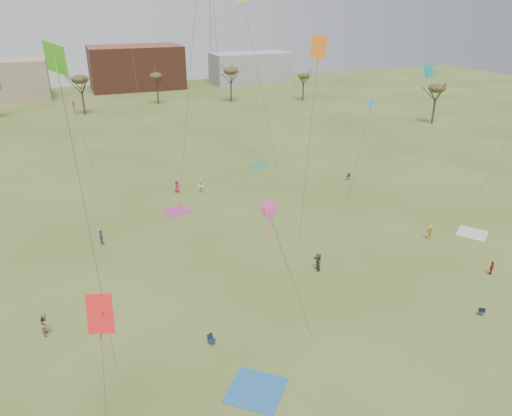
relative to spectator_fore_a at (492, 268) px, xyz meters
name	(u,v)px	position (x,y,z in m)	size (l,w,h in m)	color
ground	(310,325)	(-19.73, -0.67, -0.71)	(260.00, 260.00, 0.00)	#3D581B
spectator_fore_a	(492,268)	(0.00, 0.00, 0.00)	(0.83, 0.35, 1.41)	maroon
spectator_fore_b	(45,324)	(-39.57, 5.98, 0.23)	(0.91, 0.71, 1.87)	#957D5F
spectator_fore_c	(318,262)	(-15.05, 6.80, 0.18)	(1.65, 0.53, 1.78)	#4D3F37
flyer_mid_b	(430,232)	(-0.53, 8.15, 0.13)	(1.09, 0.63, 1.68)	#B19121
spectator_mid_d	(101,237)	(-34.09, 20.09, 0.14)	(1.00, 0.42, 1.70)	#8F3B89
spectator_mid_e	(201,186)	(-20.05, 30.88, 0.18)	(0.86, 0.67, 1.77)	white
flyer_far_b	(177,186)	(-23.07, 32.17, 0.12)	(0.81, 0.53, 1.66)	#AC1D3F
blanket_blue	(256,390)	(-26.45, -5.65, -0.70)	(3.57, 3.57, 0.03)	#2661A5
blanket_cream	(472,233)	(4.97, 7.46, -0.70)	(3.06, 3.06, 0.03)	beige
blanket_plum	(177,211)	(-24.63, 25.84, -0.70)	(2.98, 2.98, 0.03)	#AE3573
blanket_olive	(259,165)	(-8.27, 38.93, -0.70)	(2.80, 2.80, 0.03)	#2D7D54
camp_chair_left	(212,342)	(-27.85, -0.01, -0.45)	(0.67, 0.70, 0.87)	#121E32
camp_chair_center	(481,312)	(-5.85, -4.71, -0.45)	(0.74, 0.74, 0.87)	#141F39
camp_chair_right	(348,178)	(1.32, 27.98, -0.45)	(0.68, 0.66, 0.87)	#142038
kites_aloft	(186,27)	(-20.98, 30.89, 20.47)	(65.65, 68.77, 26.31)	red
tree_line	(128,87)	(-22.58, 78.45, 6.38)	(117.44, 49.32, 8.91)	#3A2B1E
building_brick	(136,67)	(-14.73, 119.33, 5.29)	(26.00, 16.00, 12.00)	brown
building_grey	(250,68)	(20.27, 117.33, 3.79)	(24.00, 12.00, 9.00)	gray
radio_tower	(212,17)	(10.27, 124.33, 18.50)	(1.51, 1.72, 41.00)	#9EA3A8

